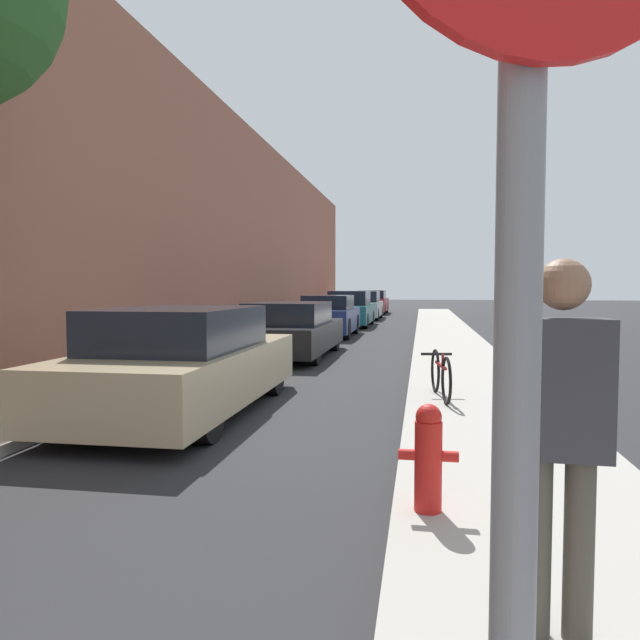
{
  "coord_description": "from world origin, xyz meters",
  "views": [
    {
      "loc": [
        2.09,
        0.8,
        1.65
      ],
      "look_at": [
        0.31,
        11.15,
        1.06
      ],
      "focal_mm": 33.21,
      "sensor_mm": 36.0,
      "label": 1
    }
  ],
  "objects_px": {
    "parked_car_red": "(372,302)",
    "fire_hydrant": "(428,456)",
    "bicycle": "(441,375)",
    "parked_car_navy": "(329,316)",
    "parked_car_silver": "(363,306)",
    "traffic_sign_post": "(530,110)",
    "parked_car_teal": "(350,310)",
    "pedestrian": "(560,424)",
    "parked_car_champagne": "(185,363)",
    "parked_car_black": "(290,330)"
  },
  "relations": [
    {
      "from": "parked_car_red",
      "to": "fire_hydrant",
      "type": "height_order",
      "value": "parked_car_red"
    },
    {
      "from": "parked_car_navy",
      "to": "traffic_sign_post",
      "type": "height_order",
      "value": "traffic_sign_post"
    },
    {
      "from": "parked_car_teal",
      "to": "traffic_sign_post",
      "type": "relative_size",
      "value": 1.63
    },
    {
      "from": "parked_car_champagne",
      "to": "parked_car_silver",
      "type": "distance_m",
      "value": 22.76
    },
    {
      "from": "parked_car_navy",
      "to": "parked_car_red",
      "type": "height_order",
      "value": "parked_car_red"
    },
    {
      "from": "parked_car_champagne",
      "to": "parked_car_navy",
      "type": "bearing_deg",
      "value": 89.93
    },
    {
      "from": "traffic_sign_post",
      "to": "parked_car_teal",
      "type": "bearing_deg",
      "value": 77.61
    },
    {
      "from": "pedestrian",
      "to": "parked_car_champagne",
      "type": "bearing_deg",
      "value": -50.13
    },
    {
      "from": "parked_car_teal",
      "to": "pedestrian",
      "type": "relative_size",
      "value": 2.66
    },
    {
      "from": "parked_car_champagne",
      "to": "bicycle",
      "type": "relative_size",
      "value": 3.01
    },
    {
      "from": "parked_car_navy",
      "to": "parked_car_teal",
      "type": "relative_size",
      "value": 0.9
    },
    {
      "from": "traffic_sign_post",
      "to": "pedestrian",
      "type": "distance_m",
      "value": 1.99
    },
    {
      "from": "pedestrian",
      "to": "bicycle",
      "type": "height_order",
      "value": "pedestrian"
    },
    {
      "from": "parked_car_black",
      "to": "bicycle",
      "type": "relative_size",
      "value": 3.04
    },
    {
      "from": "fire_hydrant",
      "to": "parked_car_champagne",
      "type": "bearing_deg",
      "value": 133.89
    },
    {
      "from": "parked_car_teal",
      "to": "parked_car_navy",
      "type": "bearing_deg",
      "value": -91.1
    },
    {
      "from": "parked_car_teal",
      "to": "traffic_sign_post",
      "type": "height_order",
      "value": "traffic_sign_post"
    },
    {
      "from": "parked_car_navy",
      "to": "bicycle",
      "type": "relative_size",
      "value": 2.58
    },
    {
      "from": "pedestrian",
      "to": "bicycle",
      "type": "distance_m",
      "value": 5.62
    },
    {
      "from": "parked_car_black",
      "to": "parked_car_red",
      "type": "relative_size",
      "value": 1.03
    },
    {
      "from": "parked_car_red",
      "to": "parked_car_champagne",
      "type": "bearing_deg",
      "value": -90.16
    },
    {
      "from": "parked_car_silver",
      "to": "bicycle",
      "type": "distance_m",
      "value": 22.03
    },
    {
      "from": "parked_car_champagne",
      "to": "fire_hydrant",
      "type": "distance_m",
      "value": 4.47
    },
    {
      "from": "parked_car_teal",
      "to": "pedestrian",
      "type": "distance_m",
      "value": 22.07
    },
    {
      "from": "fire_hydrant",
      "to": "pedestrian",
      "type": "height_order",
      "value": "pedestrian"
    },
    {
      "from": "bicycle",
      "to": "parked_car_teal",
      "type": "bearing_deg",
      "value": 93.55
    },
    {
      "from": "parked_car_navy",
      "to": "parked_car_red",
      "type": "bearing_deg",
      "value": 89.77
    },
    {
      "from": "parked_car_red",
      "to": "bicycle",
      "type": "height_order",
      "value": "parked_car_red"
    },
    {
      "from": "pedestrian",
      "to": "parked_car_teal",
      "type": "bearing_deg",
      "value": -79.22
    },
    {
      "from": "traffic_sign_post",
      "to": "pedestrian",
      "type": "relative_size",
      "value": 1.63
    },
    {
      "from": "parked_car_teal",
      "to": "bicycle",
      "type": "relative_size",
      "value": 2.87
    },
    {
      "from": "parked_car_champagne",
      "to": "fire_hydrant",
      "type": "xyz_separation_m",
      "value": [
        3.1,
        -3.22,
        -0.16
      ]
    },
    {
      "from": "traffic_sign_post",
      "to": "parked_car_navy",
      "type": "bearing_deg",
      "value": 79.91
    },
    {
      "from": "parked_car_silver",
      "to": "bicycle",
      "type": "bearing_deg",
      "value": -81.67
    },
    {
      "from": "parked_car_champagne",
      "to": "fire_hydrant",
      "type": "relative_size",
      "value": 6.25
    },
    {
      "from": "parked_car_black",
      "to": "parked_car_navy",
      "type": "distance_m",
      "value": 5.83
    },
    {
      "from": "bicycle",
      "to": "fire_hydrant",
      "type": "bearing_deg",
      "value": -100.5
    },
    {
      "from": "parked_car_silver",
      "to": "fire_hydrant",
      "type": "relative_size",
      "value": 5.99
    },
    {
      "from": "parked_car_champagne",
      "to": "parked_car_navy",
      "type": "relative_size",
      "value": 1.17
    },
    {
      "from": "fire_hydrant",
      "to": "traffic_sign_post",
      "type": "bearing_deg",
      "value": -88.24
    },
    {
      "from": "bicycle",
      "to": "parked_car_navy",
      "type": "bearing_deg",
      "value": 98.85
    },
    {
      "from": "bicycle",
      "to": "parked_car_silver",
      "type": "bearing_deg",
      "value": 90.71
    },
    {
      "from": "parked_car_silver",
      "to": "parked_car_navy",
      "type": "bearing_deg",
      "value": -90.58
    },
    {
      "from": "parked_car_champagne",
      "to": "parked_car_navy",
      "type": "xyz_separation_m",
      "value": [
        0.01,
        12.12,
        0.0
      ]
    },
    {
      "from": "parked_car_red",
      "to": "traffic_sign_post",
      "type": "xyz_separation_m",
      "value": [
        3.12,
        -35.16,
        1.23
      ]
    },
    {
      "from": "parked_car_champagne",
      "to": "traffic_sign_post",
      "type": "height_order",
      "value": "traffic_sign_post"
    },
    {
      "from": "parked_car_navy",
      "to": "bicycle",
      "type": "distance_m",
      "value": 11.63
    },
    {
      "from": "traffic_sign_post",
      "to": "fire_hydrant",
      "type": "bearing_deg",
      "value": 71.89
    },
    {
      "from": "parked_car_champagne",
      "to": "traffic_sign_post",
      "type": "relative_size",
      "value": 1.71
    },
    {
      "from": "parked_car_black",
      "to": "parked_car_silver",
      "type": "height_order",
      "value": "parked_car_silver"
    }
  ]
}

